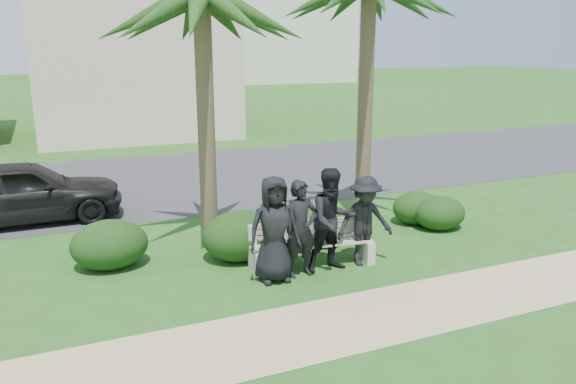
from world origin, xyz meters
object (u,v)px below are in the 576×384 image
park_bench (311,247)px  man_c (332,220)px  man_b (301,229)px  man_a (274,229)px  car_a (24,192)px  man_d (365,221)px

park_bench → man_c: size_ratio=1.26×
man_b → man_c: 0.60m
man_a → man_b: 0.48m
park_bench → man_c: bearing=-43.1°
man_b → car_a: man_b is taller
man_a → car_a: man_a is taller
man_a → man_b: bearing=6.6°
man_b → man_c: man_c is taller
man_c → park_bench: bearing=128.1°
park_bench → man_b: 0.67m
park_bench → man_b: (-0.35, -0.31, 0.48)m
man_c → car_a: size_ratio=0.44×
man_b → man_c: (0.59, 0.00, 0.08)m
car_a → man_b: bearing=-139.5°
man_a → car_a: 6.39m
park_bench → man_a: man_a is taller
man_b → man_c: bearing=-3.6°
man_a → man_c: 1.07m
park_bench → man_a: size_ratio=1.28×
man_a → man_c: size_ratio=0.98×
man_c → car_a: man_c is taller
man_a → man_d: 1.72m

